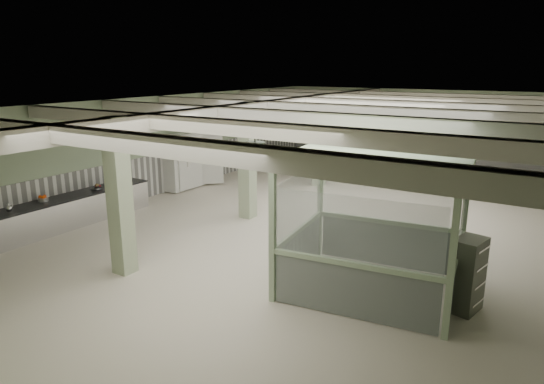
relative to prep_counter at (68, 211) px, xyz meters
The scene contains 30 objects.
floor 7.99m from the prep_counter, 34.92° to the left, with size 20.00×20.00×0.00m, color beige.
ceiling 8.57m from the prep_counter, 34.92° to the left, with size 14.00×20.00×0.02m, color silver.
wall_back 16.02m from the prep_counter, 65.82° to the left, with size 14.00×0.02×3.60m, color #A3BA95.
wall_front 8.61m from the prep_counter, 39.73° to the right, with size 14.00×0.02×3.60m, color #A3BA95.
wall_left 4.78m from the prep_counter, 95.75° to the left, with size 0.02×20.00×3.60m, color #A3BA95.
wainscot_left 4.60m from the prep_counter, 95.44° to the left, with size 0.05×19.90×1.50m, color silver.
wainscot_back 15.95m from the prep_counter, 65.78° to the left, with size 13.90×0.05×1.50m, color silver.
girder 6.76m from the prep_counter, 48.49° to the left, with size 0.45×19.90×0.40m, color beige.
beam_a 7.76m from the prep_counter, 24.17° to the right, with size 13.90×0.35×0.32m, color beige.
beam_b 7.19m from the prep_counter, ahead, with size 13.90×0.35×0.32m, color beige.
beam_c 7.47m from the prep_counter, 17.53° to the left, with size 13.90×0.35×0.32m, color beige.
beam_d 8.51m from the prep_counter, 34.92° to the left, with size 13.90×0.35×0.32m, color beige.
beam_e 10.07m from the prep_counter, 47.21° to the left, with size 13.90×0.35×0.32m, color beige.
beam_f 11.96m from the prep_counter, 55.64° to the left, with size 13.90×0.35×0.32m, color beige.
beam_g 14.04m from the prep_counter, 61.54° to the left, with size 13.90×0.35×0.32m, color beige.
column_a 4.49m from the prep_counter, 19.55° to the right, with size 0.42×0.42×3.60m, color #A4B390.
column_b 5.55m from the prep_counter, 41.43° to the left, with size 0.42×0.42×3.60m, color #A4B390.
column_c 9.56m from the prep_counter, 64.75° to the left, with size 0.42×0.42×3.60m, color #A4B390.
column_d 13.27m from the prep_counter, 72.18° to the left, with size 0.42×0.42×3.60m, color #A4B390.
pendant_front 7.51m from the prep_counter, ahead, with size 0.44×0.44×0.22m, color #2C3A2B.
pendant_mid 9.05m from the prep_counter, 35.74° to the left, with size 0.44×0.44×0.22m, color #2C3A2B.
pendant_back 12.55m from the prep_counter, 55.03° to the left, with size 0.44×0.44×0.22m, color #2C3A2B.
prep_counter is the anchor object (origin of this frame).
pitcher_near 2.11m from the prep_counter, 91.87° to the left, with size 0.18×0.21×0.26m, color silver, non-canonical shape.
pitcher_far 1.87m from the prep_counter, 87.50° to the right, with size 0.16×0.19×0.24m, color silver, non-canonical shape.
veg_colander 1.15m from the prep_counter, 87.43° to the left, with size 0.38×0.38×0.17m, color #3B3A3F, non-canonical shape.
orange_bowl 0.84m from the prep_counter, 100.11° to the right, with size 0.28×0.28×0.10m, color #B2B2B7.
walkin_cooler 5.60m from the prep_counter, 90.86° to the left, with size 1.08×2.32×2.13m.
guard_booth 9.35m from the prep_counter, ahead, with size 3.94×3.45×2.91m.
filing_cabinet 11.14m from the prep_counter, ahead, with size 0.48×0.69×1.49m, color #5D6151.
Camera 1 is at (5.95, -13.05, 4.66)m, focal length 32.00 mm.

